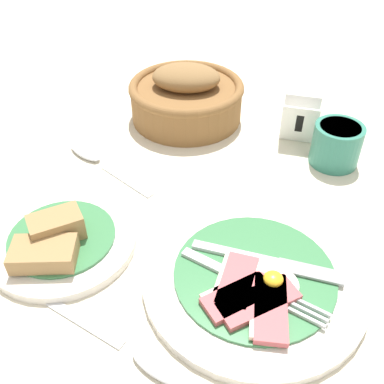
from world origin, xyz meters
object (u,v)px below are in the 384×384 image
(breakfast_plate, at_px, (254,279))
(sugar_cup, at_px, (337,143))
(number_card, at_px, (300,121))
(teaspoon_by_saucer, at_px, (95,159))
(bread_plate, at_px, (60,240))
(teaspoon_near_cup, at_px, (140,355))
(bread_basket, at_px, (186,97))

(breakfast_plate, bearing_deg, sugar_cup, 80.73)
(number_card, height_order, teaspoon_by_saucer, number_card)
(breakfast_plate, height_order, bread_plate, bread_plate)
(bread_plate, relative_size, number_card, 2.60)
(teaspoon_by_saucer, bearing_deg, teaspoon_near_cup, 149.41)
(bread_basket, distance_m, teaspoon_by_saucer, 0.21)
(teaspoon_by_saucer, relative_size, teaspoon_near_cup, 0.97)
(sugar_cup, bearing_deg, teaspoon_near_cup, -106.90)
(breakfast_plate, relative_size, number_card, 3.64)
(breakfast_plate, relative_size, teaspoon_by_saucer, 1.43)
(bread_plate, height_order, sugar_cup, sugar_cup)
(breakfast_plate, relative_size, bread_basket, 1.30)
(sugar_cup, bearing_deg, teaspoon_by_saucer, -157.74)
(bread_plate, distance_m, sugar_cup, 0.44)
(bread_basket, xyz_separation_m, number_card, (0.21, 0.00, -0.01))
(bread_basket, relative_size, number_card, 2.80)
(bread_plate, height_order, teaspoon_by_saucer, bread_plate)
(breakfast_plate, bearing_deg, teaspoon_near_cup, -121.05)
(number_card, bearing_deg, bread_plate, -129.44)
(sugar_cup, height_order, teaspoon_near_cup, sugar_cup)
(sugar_cup, bearing_deg, bread_basket, 172.00)
(teaspoon_near_cup, bearing_deg, bread_basket, 116.70)
(breakfast_plate, height_order, teaspoon_by_saucer, breakfast_plate)
(breakfast_plate, xyz_separation_m, number_card, (-0.02, 0.33, 0.03))
(bread_plate, bearing_deg, breakfast_plate, 8.52)
(number_card, bearing_deg, teaspoon_near_cup, -105.13)
(bread_plate, bearing_deg, sugar_cup, 47.82)
(number_card, xyz_separation_m, teaspoon_near_cup, (-0.06, -0.47, -0.03))
(breakfast_plate, xyz_separation_m, sugar_cup, (0.05, 0.29, 0.03))
(breakfast_plate, distance_m, bread_basket, 0.40)
(bread_plate, distance_m, teaspoon_by_saucer, 0.19)
(number_card, height_order, teaspoon_near_cup, number_card)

